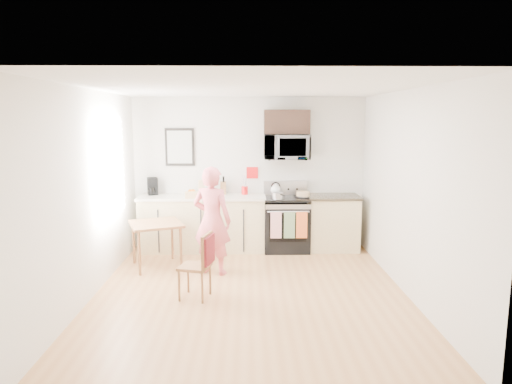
{
  "coord_description": "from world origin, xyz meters",
  "views": [
    {
      "loc": [
        -0.03,
        -5.62,
        2.23
      ],
      "look_at": [
        0.09,
        1.0,
        1.17
      ],
      "focal_mm": 32.0,
      "sensor_mm": 36.0,
      "label": 1
    }
  ],
  "objects_px": {
    "range": "(286,225)",
    "person": "(212,221)",
    "chair": "(203,257)",
    "cake": "(303,194)",
    "microwave": "(287,147)",
    "dining_table": "(156,228)"
  },
  "relations": [
    {
      "from": "range",
      "to": "cake",
      "type": "bearing_deg",
      "value": -4.28
    },
    {
      "from": "dining_table",
      "to": "chair",
      "type": "relative_size",
      "value": 0.98
    },
    {
      "from": "microwave",
      "to": "dining_table",
      "type": "distance_m",
      "value": 2.54
    },
    {
      "from": "microwave",
      "to": "cake",
      "type": "distance_m",
      "value": 0.85
    },
    {
      "from": "chair",
      "to": "microwave",
      "type": "bearing_deg",
      "value": 75.88
    },
    {
      "from": "range",
      "to": "chair",
      "type": "bearing_deg",
      "value": -119.43
    },
    {
      "from": "chair",
      "to": "cake",
      "type": "distance_m",
      "value": 2.63
    },
    {
      "from": "person",
      "to": "dining_table",
      "type": "xyz_separation_m",
      "value": [
        -0.87,
        0.31,
        -0.18
      ]
    },
    {
      "from": "person",
      "to": "microwave",
      "type": "bearing_deg",
      "value": -113.08
    },
    {
      "from": "microwave",
      "to": "person",
      "type": "xyz_separation_m",
      "value": [
        -1.17,
        -1.29,
        -0.97
      ]
    },
    {
      "from": "range",
      "to": "dining_table",
      "type": "height_order",
      "value": "range"
    },
    {
      "from": "chair",
      "to": "cake",
      "type": "bearing_deg",
      "value": 69.21
    },
    {
      "from": "range",
      "to": "microwave",
      "type": "relative_size",
      "value": 1.53
    },
    {
      "from": "range",
      "to": "cake",
      "type": "relative_size",
      "value": 4.25
    },
    {
      "from": "range",
      "to": "person",
      "type": "xyz_separation_m",
      "value": [
        -1.17,
        -1.19,
        0.35
      ]
    },
    {
      "from": "microwave",
      "to": "cake",
      "type": "bearing_deg",
      "value": -24.46
    },
    {
      "from": "range",
      "to": "cake",
      "type": "xyz_separation_m",
      "value": [
        0.27,
        -0.02,
        0.53
      ]
    },
    {
      "from": "range",
      "to": "person",
      "type": "bearing_deg",
      "value": -134.64
    },
    {
      "from": "microwave",
      "to": "person",
      "type": "bearing_deg",
      "value": -132.23
    },
    {
      "from": "chair",
      "to": "cake",
      "type": "xyz_separation_m",
      "value": [
        1.49,
        2.13,
        0.43
      ]
    },
    {
      "from": "chair",
      "to": "cake",
      "type": "relative_size",
      "value": 3.07
    },
    {
      "from": "range",
      "to": "person",
      "type": "height_order",
      "value": "person"
    }
  ]
}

